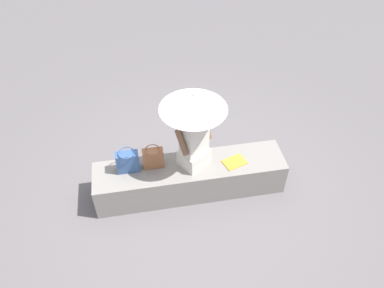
# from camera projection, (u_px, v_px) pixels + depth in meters

# --- Properties ---
(ground_plane) EXTENTS (14.00, 14.00, 0.00)m
(ground_plane) POSITION_uv_depth(u_px,v_px,m) (190.00, 189.00, 5.06)
(ground_plane) COLOR #605B5E
(stone_bench) EXTENTS (2.43, 0.54, 0.46)m
(stone_bench) POSITION_uv_depth(u_px,v_px,m) (190.00, 178.00, 4.90)
(stone_bench) COLOR gray
(stone_bench) RESTS_ON ground
(person_seated) EXTENTS (0.50, 0.43, 0.90)m
(person_seated) POSITION_uv_depth(u_px,v_px,m) (194.00, 140.00, 4.51)
(person_seated) COLOR beige
(person_seated) RESTS_ON stone_bench
(parasol) EXTENTS (0.77, 0.77, 1.09)m
(parasol) POSITION_uv_depth(u_px,v_px,m) (193.00, 102.00, 4.10)
(parasol) COLOR #B7B7BC
(parasol) RESTS_ON stone_bench
(handbag_black) EXTENTS (0.25, 0.19, 0.29)m
(handbag_black) POSITION_uv_depth(u_px,v_px,m) (153.00, 158.00, 4.65)
(handbag_black) COLOR brown
(handbag_black) RESTS_ON stone_bench
(tote_bag_canvas) EXTENTS (0.27, 0.20, 0.31)m
(tote_bag_canvas) POSITION_uv_depth(u_px,v_px,m) (128.00, 162.00, 4.59)
(tote_bag_canvas) COLOR #335184
(tote_bag_canvas) RESTS_ON stone_bench
(magazine) EXTENTS (0.33, 0.28, 0.01)m
(magazine) POSITION_uv_depth(u_px,v_px,m) (235.00, 162.00, 4.78)
(magazine) COLOR gold
(magazine) RESTS_ON stone_bench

